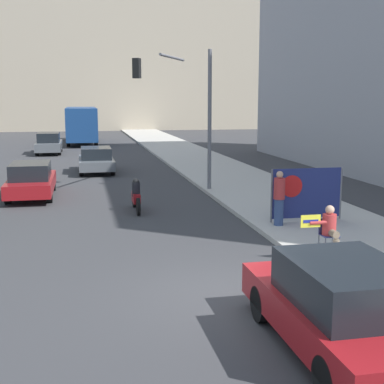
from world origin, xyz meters
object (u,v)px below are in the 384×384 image
car_on_road_nearest (31,180)px  car_on_road_distant (49,143)px  jogger_on_sidewalk (279,198)px  protest_banner (306,193)px  seated_protester (330,228)px  traffic_light_pole (182,95)px  motorcycle_on_road (136,197)px  car_on_road_midblock (96,160)px  parked_car_curbside (343,307)px  city_bus_on_road (81,123)px

car_on_road_nearest → car_on_road_distant: 18.05m
jogger_on_sidewalk → protest_banner: (1.04, 0.40, 0.04)m
seated_protester → traffic_light_pole: bearing=88.5°
car_on_road_distant → motorcycle_on_road: (4.10, -21.67, -0.24)m
traffic_light_pole → car_on_road_distant: (-6.49, 17.76, -3.31)m
car_on_road_nearest → car_on_road_distant: size_ratio=0.96×
jogger_on_sidewalk → car_on_road_midblock: 15.13m
car_on_road_midblock → motorcycle_on_road: bearing=-84.4°
protest_banner → car_on_road_distant: size_ratio=0.50×
parked_car_curbside → motorcycle_on_road: parked_car_curbside is taller
seated_protester → car_on_road_midblock: bearing=96.0°
car_on_road_midblock → parked_car_curbside: bearing=-82.0°
car_on_road_midblock → car_on_road_distant: size_ratio=0.92×
seated_protester → parked_car_curbside: (-2.02, -4.58, -0.05)m
seated_protester → motorcycle_on_road: seated_protester is taller
jogger_on_sidewalk → car_on_road_midblock: bearing=-71.0°
traffic_light_pole → car_on_road_distant: traffic_light_pole is taller
parked_car_curbside → city_bus_on_road: bearing=95.1°
car_on_road_nearest → motorcycle_on_road: car_on_road_nearest is taller
traffic_light_pole → car_on_road_nearest: size_ratio=1.27×
jogger_on_sidewalk → car_on_road_nearest: bearing=-43.2°
parked_car_curbside → car_on_road_nearest: bearing=111.4°
car_on_road_distant → traffic_light_pole: bearing=-69.9°
traffic_light_pole → protest_banner: bearing=-70.1°
car_on_road_midblock → city_bus_on_road: 20.08m
seated_protester → car_on_road_midblock: car_on_road_midblock is taller
protest_banner → car_on_road_distant: (-9.06, 24.88, -0.27)m
car_on_road_distant → motorcycle_on_road: size_ratio=2.33×
seated_protester → motorcycle_on_road: 7.86m
jogger_on_sidewalk → parked_car_curbside: jogger_on_sidewalk is taller
car_on_road_midblock → protest_banner: bearing=-66.6°
seated_protester → motorcycle_on_road: size_ratio=0.59×
seated_protester → car_on_road_nearest: car_on_road_nearest is taller
traffic_light_pole → city_bus_on_road: size_ratio=0.53×
car_on_road_midblock → car_on_road_distant: (-3.05, 11.00, 0.07)m
protest_banner → traffic_light_pole: traffic_light_pole is taller
car_on_road_distant → city_bus_on_road: city_bus_on_road is taller
parked_car_curbside → motorcycle_on_road: (-2.02, 11.31, -0.22)m
seated_protester → car_on_road_midblock: 18.14m
car_on_road_nearest → city_bus_on_road: city_bus_on_road is taller
protest_banner → motorcycle_on_road: 5.93m
protest_banner → parked_car_curbside: protest_banner is taller
car_on_road_midblock → motorcycle_on_road: 10.73m
seated_protester → motorcycle_on_road: bearing=110.6°
traffic_light_pole → parked_car_curbside: (-0.37, -15.23, -3.33)m
motorcycle_on_road → car_on_road_nearest: bearing=136.6°
jogger_on_sidewalk → protest_banner: 1.11m
jogger_on_sidewalk → motorcycle_on_road: size_ratio=0.81×
car_on_road_distant → city_bus_on_road: size_ratio=0.44×
traffic_light_pole → car_on_road_midblock: traffic_light_pole is taller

